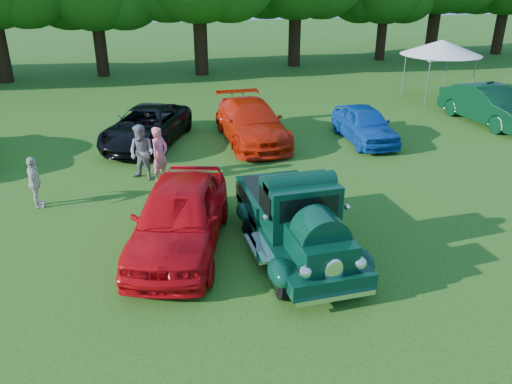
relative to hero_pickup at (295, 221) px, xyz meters
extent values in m
plane|color=#1F4D12|center=(-0.61, 0.32, -0.84)|extent=(120.00, 120.00, 0.00)
cylinder|color=black|center=(-0.86, -1.66, -0.45)|extent=(0.23, 0.77, 0.77)
cylinder|color=black|center=(0.86, -1.66, -0.45)|extent=(0.23, 0.77, 0.77)
cylinder|color=black|center=(-0.86, 1.31, -0.45)|extent=(0.23, 0.77, 0.77)
cylinder|color=black|center=(0.86, 1.31, -0.45)|extent=(0.23, 0.77, 0.77)
cube|color=black|center=(0.00, -0.09, -0.30)|extent=(1.79, 4.69, 0.35)
cube|color=black|center=(0.00, -1.50, 0.12)|extent=(1.15, 1.51, 0.65)
cube|color=black|center=(0.00, -0.23, 0.47)|extent=(1.62, 1.20, 1.25)
cube|color=black|center=(0.00, -0.80, 0.69)|extent=(1.35, 0.06, 0.54)
cube|color=black|center=(0.00, 1.33, -0.01)|extent=(1.79, 2.14, 0.60)
cube|color=black|center=(0.00, 1.33, 0.29)|extent=(1.54, 1.87, 0.05)
ellipsoid|color=black|center=(-0.90, -1.66, -0.26)|extent=(0.52, 0.89, 0.52)
ellipsoid|color=black|center=(0.90, -1.66, -0.26)|extent=(0.52, 0.89, 0.52)
ellipsoid|color=black|center=(-0.93, 1.31, -0.27)|extent=(0.40, 0.75, 0.44)
ellipsoid|color=black|center=(0.93, 1.31, -0.27)|extent=(0.40, 0.75, 0.44)
ellipsoid|color=white|center=(0.00, -2.28, -0.01)|extent=(0.42, 0.13, 0.62)
sphere|color=white|center=(-0.58, -2.21, 0.06)|extent=(0.29, 0.29, 0.29)
sphere|color=white|center=(0.58, -2.21, 0.06)|extent=(0.29, 0.29, 0.29)
cube|color=white|center=(0.00, -2.44, -0.49)|extent=(1.69, 0.11, 0.11)
cube|color=white|center=(0.00, 2.41, -0.42)|extent=(1.69, 0.11, 0.11)
imported|color=red|center=(-2.62, 0.95, 0.02)|extent=(3.46, 5.40, 1.71)
imported|color=black|center=(-2.83, 9.34, -0.12)|extent=(4.30, 5.67, 1.43)
imported|color=red|center=(1.19, 8.61, -0.05)|extent=(2.26, 5.44, 1.57)
imported|color=#0E3E9E|center=(5.54, 7.46, -0.15)|extent=(1.94, 4.18, 1.39)
imported|color=black|center=(12.01, 8.28, -0.01)|extent=(1.94, 5.09, 1.66)
imported|color=#EC6179|center=(-2.69, 5.32, 0.07)|extent=(0.78, 0.77, 1.82)
imported|color=slate|center=(-3.22, 5.67, 0.07)|extent=(1.12, 1.09, 1.82)
imported|color=beige|center=(-6.30, 4.34, -0.08)|extent=(0.44, 0.92, 1.52)
cube|color=silver|center=(12.40, 12.95, 1.42)|extent=(2.93, 2.93, 0.11)
cone|color=silver|center=(12.40, 12.95, 1.84)|extent=(4.30, 4.30, 0.74)
cylinder|color=slate|center=(11.08, 11.78, 0.27)|extent=(0.06, 0.06, 2.22)
cylinder|color=slate|center=(11.24, 14.27, 0.27)|extent=(0.06, 0.06, 2.22)
cylinder|color=slate|center=(13.57, 11.63, 0.27)|extent=(0.06, 0.06, 2.22)
cylinder|color=slate|center=(13.73, 14.12, 0.27)|extent=(0.06, 0.06, 2.22)
cylinder|color=black|center=(-10.34, 23.79, 1.26)|extent=(0.84, 0.84, 4.21)
cylinder|color=black|center=(-4.60, 24.29, 1.07)|extent=(0.76, 0.76, 3.81)
cylinder|color=black|center=(1.63, 23.02, 1.34)|extent=(0.87, 0.87, 4.36)
cylinder|color=black|center=(8.58, 24.64, 1.30)|extent=(0.85, 0.85, 4.27)
cylinder|color=black|center=(15.73, 25.27, 0.95)|extent=(0.72, 0.72, 3.59)
cylinder|color=black|center=(20.05, 25.24, 1.37)|extent=(0.88, 0.88, 4.41)
cylinder|color=black|center=(26.40, 25.49, 1.23)|extent=(0.83, 0.83, 4.14)
camera|label=1|loc=(-3.67, -9.89, 5.42)|focal=35.00mm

